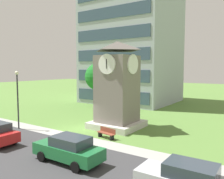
% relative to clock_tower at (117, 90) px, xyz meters
% --- Properties ---
extents(ground_plane, '(160.00, 160.00, 0.00)m').
position_rel_clock_tower_xyz_m(ground_plane, '(-2.62, -3.18, -3.77)').
color(ground_plane, '#567F38').
extents(street_asphalt, '(120.00, 7.20, 0.01)m').
position_rel_clock_tower_xyz_m(street_asphalt, '(-2.62, -9.37, -3.77)').
color(street_asphalt, '#38383A').
rests_on(street_asphalt, ground).
extents(kerb_strip, '(120.00, 1.60, 0.01)m').
position_rel_clock_tower_xyz_m(kerb_strip, '(-2.62, -4.97, -3.77)').
color(kerb_strip, '#9E9E99').
rests_on(kerb_strip, ground).
extents(office_building, '(14.47, 13.30, 22.40)m').
position_rel_clock_tower_xyz_m(office_building, '(-8.11, 17.23, 7.43)').
color(office_building, '#9EA8B2').
rests_on(office_building, ground).
extents(clock_tower, '(4.60, 4.60, 8.58)m').
position_rel_clock_tower_xyz_m(clock_tower, '(0.00, 0.00, 0.00)').
color(clock_tower, slate).
rests_on(clock_tower, ground).
extents(park_bench, '(1.86, 0.80, 0.88)m').
position_rel_clock_tower_xyz_m(park_bench, '(1.28, -3.63, -3.31)').
color(park_bench, brown).
rests_on(park_bench, ground).
extents(street_lamp, '(0.36, 0.36, 5.68)m').
position_rel_clock_tower_xyz_m(street_lamp, '(-7.71, -5.94, -0.23)').
color(street_lamp, '#333338').
rests_on(street_lamp, ground).
extents(tree_near_tower, '(4.40, 4.40, 6.81)m').
position_rel_clock_tower_xyz_m(tree_near_tower, '(-10.09, 10.12, 0.82)').
color(tree_near_tower, '#513823').
rests_on(tree_near_tower, ground).
extents(parked_car_green, '(4.72, 2.02, 1.69)m').
position_rel_clock_tower_xyz_m(parked_car_green, '(2.30, -9.14, -2.91)').
color(parked_car_green, '#1E6B38').
rests_on(parked_car_green, ground).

